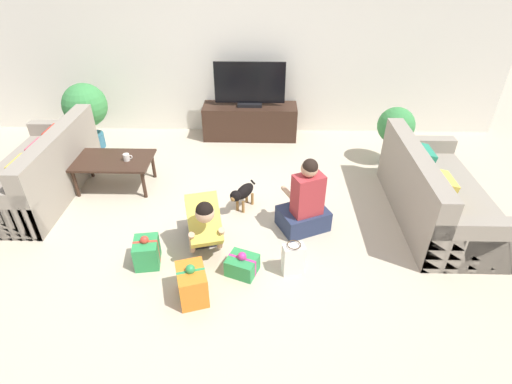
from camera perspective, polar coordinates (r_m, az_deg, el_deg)
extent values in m
plane|color=beige|center=(4.68, -4.14, -4.43)|extent=(16.00, 16.00, 0.00)
cube|color=white|center=(6.52, -2.52, 19.46)|extent=(8.40, 0.06, 2.60)
cube|color=gray|center=(5.79, -28.62, 1.68)|extent=(0.90, 1.92, 0.42)
cube|color=gray|center=(5.44, -26.58, 5.45)|extent=(0.20, 1.92, 0.42)
cube|color=gray|center=(6.43, -25.49, 6.52)|extent=(0.90, 0.16, 0.60)
cube|color=red|center=(5.89, -26.56, 6.86)|extent=(0.18, 0.34, 0.32)
cube|color=#E5566B|center=(5.56, -28.28, 4.87)|extent=(0.18, 0.34, 0.32)
cube|color=#EACC4C|center=(5.24, -30.20, 2.62)|extent=(0.18, 0.34, 0.32)
cube|color=gray|center=(5.11, 24.46, -1.24)|extent=(0.90, 1.92, 0.42)
cube|color=gray|center=(4.78, 21.74, 2.95)|extent=(0.20, 1.92, 0.42)
cube|color=gray|center=(4.43, 28.42, -6.75)|extent=(0.90, 0.16, 0.60)
cube|color=gray|center=(5.77, 21.83, 4.47)|extent=(0.90, 0.16, 0.60)
cube|color=#EACC4C|center=(4.63, 25.06, 0.27)|extent=(0.18, 0.34, 0.32)
cube|color=#288E6B|center=(5.13, 22.72, 4.13)|extent=(0.18, 0.34, 0.32)
cube|color=#382319|center=(5.45, -19.78, 4.28)|extent=(0.99, 0.61, 0.03)
cylinder|color=#382319|center=(5.52, -24.37, 1.11)|extent=(0.04, 0.04, 0.38)
cylinder|color=#382319|center=(5.20, -15.73, 1.04)|extent=(0.04, 0.04, 0.38)
cylinder|color=#382319|center=(5.90, -22.61, 3.67)|extent=(0.04, 0.04, 0.38)
cylinder|color=#382319|center=(5.61, -14.46, 3.74)|extent=(0.04, 0.04, 0.38)
cube|color=#382319|center=(6.55, -0.86, 10.04)|extent=(1.49, 0.46, 0.54)
cube|color=black|center=(6.44, -0.88, 12.44)|extent=(0.38, 0.20, 0.05)
cube|color=black|center=(6.32, -0.91, 15.34)|extent=(1.09, 0.03, 0.64)
cylinder|color=#336B84|center=(6.77, -22.18, 6.82)|extent=(0.34, 0.34, 0.22)
cylinder|color=brown|center=(6.69, -22.56, 8.40)|extent=(0.06, 0.06, 0.19)
sphere|color=#3D8E47|center=(6.56, -23.25, 11.31)|extent=(0.64, 0.64, 0.64)
cylinder|color=#336B84|center=(6.15, 18.55, 4.92)|extent=(0.22, 0.22, 0.22)
cylinder|color=brown|center=(6.07, 18.86, 6.44)|extent=(0.04, 0.04, 0.15)
sphere|color=#3D8E47|center=(5.95, 19.37, 8.95)|extent=(0.51, 0.51, 0.51)
cube|color=#23232D|center=(4.45, -7.67, -4.79)|extent=(0.39, 0.50, 0.28)
cube|color=gold|center=(4.03, -7.47, -3.93)|extent=(0.44, 0.58, 0.48)
sphere|color=tan|center=(3.74, -7.33, -3.03)|extent=(0.18, 0.18, 0.18)
sphere|color=black|center=(3.72, -7.36, -2.63)|extent=(0.17, 0.17, 0.17)
cylinder|color=tan|center=(4.06, -9.12, -7.19)|extent=(0.13, 0.29, 0.43)
cylinder|color=tan|center=(4.08, -5.08, -6.63)|extent=(0.13, 0.29, 0.43)
cube|color=#283351|center=(4.58, 6.72, -3.75)|extent=(0.64, 0.58, 0.24)
cube|color=#AD3338|center=(4.33, 7.40, -0.41)|extent=(0.37, 0.31, 0.48)
sphere|color=tan|center=(4.17, 7.65, 3.31)|extent=(0.18, 0.18, 0.18)
sphere|color=black|center=(4.15, 7.75, 3.63)|extent=(0.17, 0.17, 0.17)
cylinder|color=tan|center=(4.57, 7.49, 0.51)|extent=(0.16, 0.26, 0.06)
cylinder|color=tan|center=(4.46, 4.63, -0.19)|extent=(0.16, 0.26, 0.06)
ellipsoid|color=black|center=(4.80, -1.62, 0.12)|extent=(0.28, 0.34, 0.16)
sphere|color=black|center=(4.65, -2.94, -0.57)|extent=(0.13, 0.13, 0.13)
sphere|color=olive|center=(4.62, -3.31, -1.00)|extent=(0.06, 0.06, 0.06)
cylinder|color=black|center=(4.91, -0.45, 1.41)|extent=(0.07, 0.09, 0.10)
cylinder|color=olive|center=(4.84, -2.68, -1.83)|extent=(0.03, 0.03, 0.16)
cylinder|color=olive|center=(4.80, -1.84, -2.15)|extent=(0.03, 0.03, 0.16)
cylinder|color=olive|center=(4.98, -1.36, -0.69)|extent=(0.03, 0.03, 0.16)
cylinder|color=olive|center=(4.94, -0.53, -0.99)|extent=(0.03, 0.03, 0.16)
cube|color=orange|center=(3.78, -9.11, -12.87)|extent=(0.34, 0.40, 0.33)
cube|color=#2D934C|center=(3.78, -9.11, -12.87)|extent=(0.25, 0.10, 0.33)
sphere|color=#2D934C|center=(3.64, -9.37, -10.82)|extent=(0.09, 0.09, 0.09)
cube|color=#2D934C|center=(4.01, -1.98, -10.40)|extent=(0.36, 0.34, 0.18)
cube|color=#CC3389|center=(4.01, -1.98, -10.40)|extent=(0.28, 0.13, 0.18)
sphere|color=#CC3389|center=(3.93, -2.01, -9.17)|extent=(0.09, 0.09, 0.09)
cube|color=#2D934C|center=(4.22, -15.32, -8.31)|extent=(0.28, 0.32, 0.28)
cube|color=red|center=(4.22, -15.32, -8.31)|extent=(0.24, 0.07, 0.28)
sphere|color=red|center=(4.12, -15.65, -6.60)|extent=(0.08, 0.08, 0.08)
cube|color=white|center=(3.97, 5.32, -9.56)|extent=(0.23, 0.16, 0.34)
torus|color=#4C3823|center=(3.85, 5.46, -7.51)|extent=(0.16, 0.16, 0.01)
cylinder|color=silver|center=(5.33, -18.03, 4.75)|extent=(0.08, 0.08, 0.09)
torus|color=silver|center=(5.32, -17.50, 4.80)|extent=(0.06, 0.01, 0.06)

